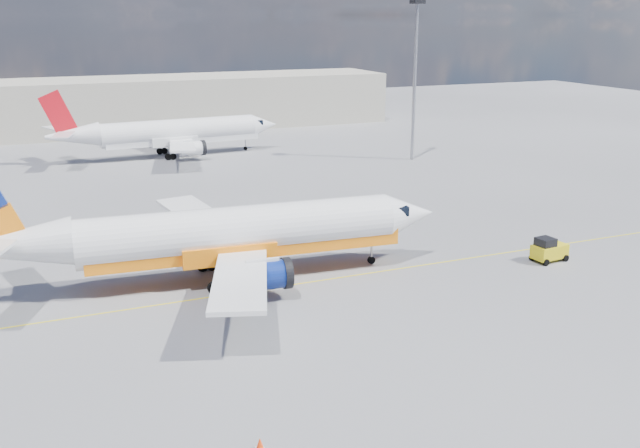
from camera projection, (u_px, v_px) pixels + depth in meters
name	position (u px, v px, depth m)	size (l,w,h in m)	color
ground	(326.00, 298.00, 45.38)	(240.00, 240.00, 0.00)	#5E5E63
taxi_line	(308.00, 282.00, 48.03)	(70.00, 0.15, 0.01)	yellow
terminal_main	(168.00, 103.00, 112.47)	(70.00, 14.00, 8.00)	#AAA493
main_jet	(225.00, 235.00, 47.54)	(32.12, 25.34, 9.73)	white
second_jet	(172.00, 133.00, 89.95)	(29.73, 23.48, 9.01)	white
gse_tug	(549.00, 250.00, 51.97)	(2.70, 1.85, 1.83)	black
traffic_cone	(260.00, 443.00, 29.54)	(0.37, 0.37, 0.51)	white
floodlight_mast	(415.00, 66.00, 85.74)	(1.39, 1.39, 19.06)	#9898A0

